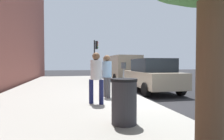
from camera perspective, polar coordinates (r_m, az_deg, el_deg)
name	(u,v)px	position (r m, az deg, el deg)	size (l,w,h in m)	color
ground_plane	(143,101)	(7.52, 9.82, -9.54)	(80.00, 80.00, 0.00)	#232326
sidewalk_slab	(67,102)	(6.95, -14.03, -9.89)	(28.00, 6.00, 0.15)	gray
parking_meter	(124,72)	(7.57, 3.68, -0.56)	(0.36, 0.12, 1.41)	gray
pedestrian_at_meter	(107,73)	(7.22, -1.60, -0.86)	(0.52, 0.37, 1.70)	#47474C
pedestrian_bystander	(96,74)	(6.04, -5.03, -1.22)	(0.38, 0.46, 1.72)	#191E4C
parked_sedan_near	(151,75)	(9.88, 12.34, -1.62)	(4.44, 2.04, 1.77)	gray
parked_van_far	(120,67)	(15.70, 2.67, 0.99)	(5.27, 2.27, 2.18)	gray
traffic_signal	(96,53)	(17.15, -5.23, 5.47)	(0.24, 0.44, 3.60)	black
trash_bin	(124,101)	(4.08, 3.84, -9.79)	(0.59, 0.59, 1.01)	#2D2D33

